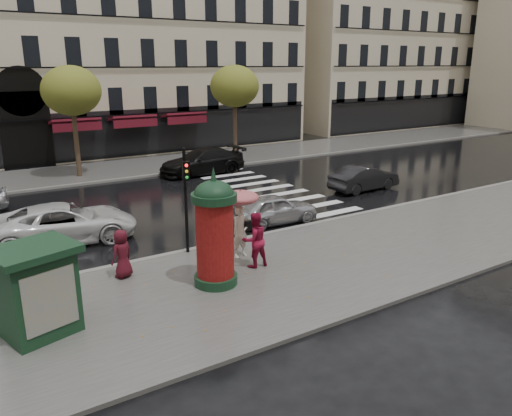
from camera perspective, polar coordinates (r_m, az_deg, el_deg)
ground at (r=17.05m, az=2.01°, el=-7.05°), size 160.00×160.00×0.00m
near_sidewalk at (r=16.65m, az=2.99°, el=-7.43°), size 90.00×7.00×0.12m
far_sidewalk at (r=33.77m, az=-16.59°, el=4.14°), size 90.00×6.00×0.12m
near_kerb at (r=19.39m, az=-3.02°, el=-3.90°), size 90.00×0.25×0.14m
far_kerb at (r=30.95m, az=-15.01°, el=3.23°), size 90.00×0.25×0.14m
zebra_crossing at (r=27.80m, az=1.02°, el=2.21°), size 3.60×11.75×0.01m
bldg_far_corner at (r=45.63m, az=-14.27°, el=21.51°), size 26.00×14.00×22.90m
bldg_far_right at (r=60.83m, az=13.31°, el=20.13°), size 24.00×14.00×22.90m
tree_far_left at (r=31.68m, az=-20.36°, el=12.41°), size 3.40×3.40×6.64m
tree_far_right at (r=35.73m, az=-2.45°, el=13.69°), size 3.40×3.40×6.64m
woman_umbrella at (r=17.30m, az=-1.80°, el=-0.50°), size 1.29×1.29×2.48m
woman_red at (r=16.67m, az=-0.16°, el=-3.65°), size 0.95×0.75×1.89m
man_burgundy at (r=16.47m, az=-15.06°, el=-5.06°), size 0.92×0.80×1.59m
morris_column at (r=15.15m, az=-4.74°, el=-2.44°), size 1.38×1.38×3.72m
traffic_light at (r=17.65m, az=-8.01°, el=1.95°), size 0.27×0.37×3.81m
newsstand at (r=13.68m, az=-23.76°, el=-8.53°), size 2.31×2.10×2.34m
car_silver at (r=21.65m, az=2.12°, el=-0.09°), size 3.96×1.81×1.31m
car_darkgrey at (r=27.99m, az=12.26°, el=3.37°), size 4.21×1.60×1.37m
car_white at (r=20.75m, az=-21.03°, el=-1.63°), size 5.75×3.23×1.52m
car_black at (r=31.64m, az=-6.18°, el=5.31°), size 5.50×2.28×1.59m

